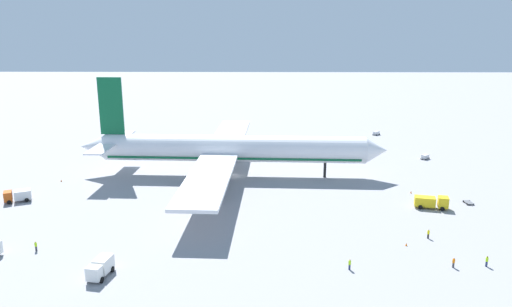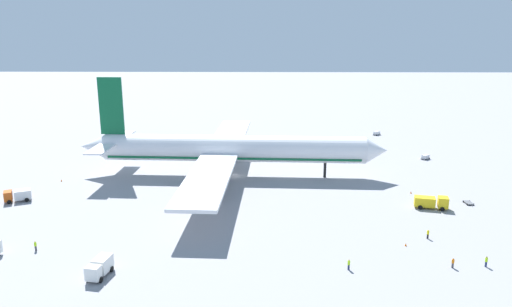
{
  "view_description": "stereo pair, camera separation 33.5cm",
  "coord_description": "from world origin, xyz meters",
  "px_view_note": "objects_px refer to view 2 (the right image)",
  "views": [
    {
      "loc": [
        7.06,
        -115.77,
        36.13
      ],
      "look_at": [
        5.5,
        -0.65,
        6.05
      ],
      "focal_mm": 33.58,
      "sensor_mm": 36.0,
      "label": 1
    },
    {
      "loc": [
        7.39,
        -115.76,
        36.13
      ],
      "look_at": [
        5.5,
        -0.65,
        6.05
      ],
      "focal_mm": 33.58,
      "sensor_mm": 36.0,
      "label": 2
    }
  ],
  "objects_px": {
    "service_truck_2": "(18,195)",
    "service_truck_3": "(100,267)",
    "ground_worker_2": "(349,264)",
    "traffic_cone_3": "(61,180)",
    "traffic_cone_1": "(411,192)",
    "service_truck_1": "(431,202)",
    "baggage_cart_0": "(425,157)",
    "baggage_cart_1": "(377,133)",
    "ground_worker_1": "(486,261)",
    "ground_worker_3": "(35,246)",
    "ground_worker_4": "(428,234)",
    "ground_worker_0": "(453,263)",
    "traffic_cone_0": "(406,245)",
    "airliner": "(229,149)",
    "baggage_cart_2": "(468,203)",
    "traffic_cone_2": "(330,145)"
  },
  "relations": [
    {
      "from": "service_truck_2",
      "to": "service_truck_3",
      "type": "distance_m",
      "value": 42.77
    },
    {
      "from": "ground_worker_2",
      "to": "traffic_cone_3",
      "type": "relative_size",
      "value": 3.2
    },
    {
      "from": "traffic_cone_1",
      "to": "traffic_cone_3",
      "type": "bearing_deg",
      "value": 174.86
    },
    {
      "from": "service_truck_1",
      "to": "traffic_cone_3",
      "type": "xyz_separation_m",
      "value": [
        -84.15,
        16.7,
        -1.16
      ]
    },
    {
      "from": "baggage_cart_0",
      "to": "baggage_cart_1",
      "type": "xyz_separation_m",
      "value": [
        -6.58,
        32.08,
        -0.0
      ]
    },
    {
      "from": "service_truck_3",
      "to": "baggage_cart_1",
      "type": "relative_size",
      "value": 1.79
    },
    {
      "from": "service_truck_1",
      "to": "service_truck_2",
      "type": "distance_m",
      "value": 87.82
    },
    {
      "from": "service_truck_1",
      "to": "ground_worker_2",
      "type": "bearing_deg",
      "value": -129.1
    },
    {
      "from": "ground_worker_1",
      "to": "ground_worker_3",
      "type": "bearing_deg",
      "value": 176.56
    },
    {
      "from": "ground_worker_2",
      "to": "ground_worker_4",
      "type": "distance_m",
      "value": 19.75
    },
    {
      "from": "baggage_cart_1",
      "to": "traffic_cone_3",
      "type": "relative_size",
      "value": 5.49
    },
    {
      "from": "ground_worker_0",
      "to": "ground_worker_1",
      "type": "distance_m",
      "value": 5.36
    },
    {
      "from": "service_truck_1",
      "to": "service_truck_2",
      "type": "height_order",
      "value": "service_truck_1"
    },
    {
      "from": "ground_worker_4",
      "to": "traffic_cone_3",
      "type": "height_order",
      "value": "ground_worker_4"
    },
    {
      "from": "service_truck_1",
      "to": "traffic_cone_3",
      "type": "height_order",
      "value": "service_truck_1"
    },
    {
      "from": "ground_worker_3",
      "to": "ground_worker_4",
      "type": "xyz_separation_m",
      "value": [
        67.41,
        5.88,
        0.0
      ]
    },
    {
      "from": "baggage_cart_0",
      "to": "traffic_cone_1",
      "type": "distance_m",
      "value": 32.27
    },
    {
      "from": "service_truck_2",
      "to": "ground_worker_4",
      "type": "xyz_separation_m",
      "value": [
        82.22,
        -17.76,
        -0.52
      ]
    },
    {
      "from": "baggage_cart_0",
      "to": "ground_worker_0",
      "type": "xyz_separation_m",
      "value": [
        -16.71,
        -64.47,
        0.12
      ]
    },
    {
      "from": "traffic_cone_0",
      "to": "traffic_cone_3",
      "type": "relative_size",
      "value": 1.0
    },
    {
      "from": "service_truck_1",
      "to": "ground_worker_3",
      "type": "bearing_deg",
      "value": -164.1
    },
    {
      "from": "service_truck_3",
      "to": "ground_worker_3",
      "type": "relative_size",
      "value": 3.09
    },
    {
      "from": "ground_worker_3",
      "to": "ground_worker_0",
      "type": "bearing_deg",
      "value": -4.07
    },
    {
      "from": "baggage_cart_0",
      "to": "ground_worker_3",
      "type": "xyz_separation_m",
      "value": [
        -84.46,
        -59.65,
        0.17
      ]
    },
    {
      "from": "service_truck_2",
      "to": "ground_worker_2",
      "type": "distance_m",
      "value": 72.45
    },
    {
      "from": "service_truck_1",
      "to": "traffic_cone_3",
      "type": "relative_size",
      "value": 12.68
    },
    {
      "from": "service_truck_2",
      "to": "traffic_cone_3",
      "type": "height_order",
      "value": "service_truck_2"
    },
    {
      "from": "service_truck_3",
      "to": "baggage_cart_1",
      "type": "xyz_separation_m",
      "value": [
        64.22,
        100.0,
        -0.78
      ]
    },
    {
      "from": "ground_worker_4",
      "to": "traffic_cone_1",
      "type": "xyz_separation_m",
      "value": [
        4.21,
        24.17,
        -0.62
      ]
    },
    {
      "from": "ground_worker_2",
      "to": "airliner",
      "type": "bearing_deg",
      "value": 114.37
    },
    {
      "from": "ground_worker_2",
      "to": "traffic_cone_0",
      "type": "distance_m",
      "value": 14.14
    },
    {
      "from": "baggage_cart_1",
      "to": "ground_worker_0",
      "type": "distance_m",
      "value": 97.08
    },
    {
      "from": "ground_worker_3",
      "to": "ground_worker_4",
      "type": "height_order",
      "value": "ground_worker_4"
    },
    {
      "from": "service_truck_1",
      "to": "baggage_cart_0",
      "type": "xyz_separation_m",
      "value": [
        11.49,
        38.86,
        -0.72
      ]
    },
    {
      "from": "baggage_cart_2",
      "to": "baggage_cart_1",
      "type": "bearing_deg",
      "value": 93.39
    },
    {
      "from": "service_truck_3",
      "to": "ground_worker_1",
      "type": "bearing_deg",
      "value": 3.73
    },
    {
      "from": "baggage_cart_1",
      "to": "baggage_cart_2",
      "type": "height_order",
      "value": "baggage_cart_1"
    },
    {
      "from": "baggage_cart_0",
      "to": "traffic_cone_3",
      "type": "relative_size",
      "value": 5.41
    },
    {
      "from": "service_truck_3",
      "to": "traffic_cone_2",
      "type": "distance_m",
      "value": 94.85
    },
    {
      "from": "service_truck_2",
      "to": "traffic_cone_0",
      "type": "distance_m",
      "value": 80.24
    },
    {
      "from": "ground_worker_3",
      "to": "traffic_cone_2",
      "type": "distance_m",
      "value": 95.52
    },
    {
      "from": "ground_worker_2",
      "to": "traffic_cone_1",
      "type": "xyz_separation_m",
      "value": [
        20.2,
        35.77,
        -0.62
      ]
    },
    {
      "from": "service_truck_2",
      "to": "baggage_cart_2",
      "type": "distance_m",
      "value": 96.72
    },
    {
      "from": "airliner",
      "to": "traffic_cone_3",
      "type": "xyz_separation_m",
      "value": [
        -40.61,
        -5.34,
        -6.72
      ]
    },
    {
      "from": "baggage_cart_1",
      "to": "ground_worker_0",
      "type": "relative_size",
      "value": 1.82
    },
    {
      "from": "airliner",
      "to": "ground_worker_0",
      "type": "bearing_deg",
      "value": -51.19
    },
    {
      "from": "service_truck_1",
      "to": "baggage_cart_0",
      "type": "distance_m",
      "value": 40.53
    },
    {
      "from": "ground_worker_1",
      "to": "ground_worker_2",
      "type": "relative_size",
      "value": 1.01
    },
    {
      "from": "service_truck_3",
      "to": "traffic_cone_2",
      "type": "bearing_deg",
      "value": 61.2
    },
    {
      "from": "ground_worker_0",
      "to": "baggage_cart_2",
      "type": "bearing_deg",
      "value": 63.52
    }
  ]
}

